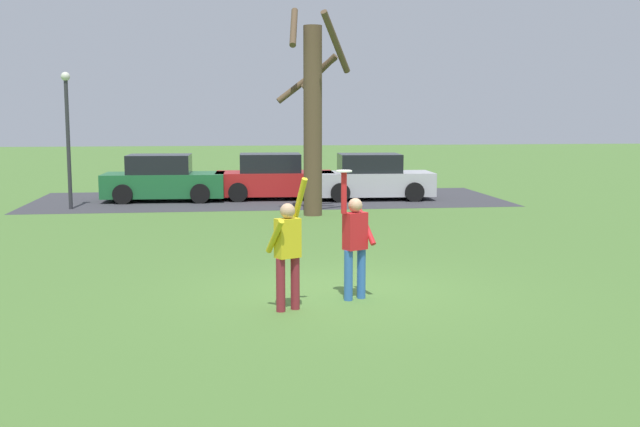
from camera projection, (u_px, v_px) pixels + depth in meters
ground_plane at (341, 292)px, 13.04m from camera, size 120.00×120.00×0.00m
person_catcher at (355, 239)px, 12.41m from camera, size 0.58×0.51×2.08m
person_defender at (288, 247)px, 11.71m from camera, size 0.64×0.60×2.04m
frisbee_disc at (344, 171)px, 12.15m from camera, size 0.25×0.25×0.02m
parked_car_green at (163, 180)px, 26.57m from camera, size 4.17×2.17×1.59m
parked_car_red at (273, 178)px, 27.20m from camera, size 4.17×2.17×1.59m
parked_car_silver at (372, 178)px, 27.09m from camera, size 4.17×2.17×1.59m
parking_strip at (269, 199)px, 27.11m from camera, size 16.15×6.40×0.01m
bare_tree_tall at (313, 113)px, 22.52m from camera, size 2.16×2.19×6.06m
lamppost_by_lot at (68, 127)px, 24.00m from camera, size 0.28×0.28×4.26m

